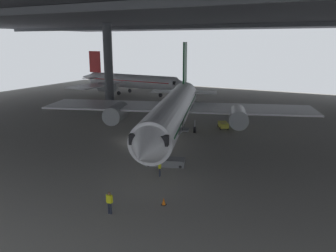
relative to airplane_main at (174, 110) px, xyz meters
name	(u,v)px	position (x,y,z in m)	size (l,w,h in m)	color
ground_plane	(144,142)	(-2.26, -3.96, -3.59)	(110.00, 110.00, 0.00)	gray
hangar_structure	(189,15)	(-2.32, 9.78, 12.58)	(121.00, 99.00, 16.81)	#4C4F54
airplane_main	(174,110)	(0.00, 0.00, 0.00)	(38.16, 38.51, 12.24)	white
boarding_stairs	(166,158)	(4.07, -10.14, -2.85)	(4.58, 2.70, 4.82)	slate
crew_worker_near_nose	(109,201)	(5.13, -21.16, -2.59)	(0.55, 0.27, 1.75)	#232838
crew_worker_by_stairs	(160,167)	(4.96, -13.11, -2.66)	(0.33, 0.52, 1.64)	#232838
airplane_distant	(130,81)	(-25.83, 29.04, -0.42)	(31.15, 30.08, 9.99)	white
traffic_cone_orange	(164,201)	(8.00, -18.10, -3.30)	(0.36, 0.36, 0.60)	black
baggage_tug	(223,125)	(4.48, 7.29, -3.07)	(2.14, 2.51, 0.90)	yellow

